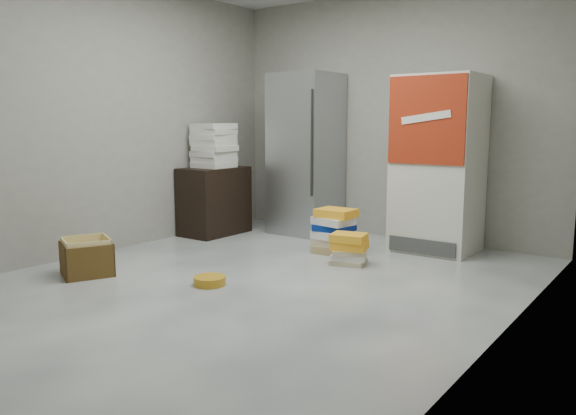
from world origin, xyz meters
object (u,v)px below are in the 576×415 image
(coke_cooler, at_px, (438,164))
(phonebook_stack_main, at_px, (334,231))
(steel_fridge, at_px, (306,154))
(wood_shelf, at_px, (214,201))
(cardboard_box, at_px, (87,260))

(coke_cooler, distance_m, phonebook_stack_main, 1.28)
(steel_fridge, relative_size, phonebook_stack_main, 4.13)
(steel_fridge, bearing_deg, coke_cooler, -0.18)
(wood_shelf, height_order, cardboard_box, wood_shelf)
(coke_cooler, distance_m, cardboard_box, 3.54)
(coke_cooler, height_order, wood_shelf, coke_cooler)
(coke_cooler, bearing_deg, cardboard_box, -127.41)
(coke_cooler, relative_size, wood_shelf, 2.25)
(wood_shelf, relative_size, phonebook_stack_main, 1.74)
(cardboard_box, bearing_deg, coke_cooler, 77.19)
(phonebook_stack_main, bearing_deg, coke_cooler, 46.29)
(steel_fridge, relative_size, cardboard_box, 3.54)
(cardboard_box, bearing_deg, phonebook_stack_main, 81.21)
(coke_cooler, bearing_deg, wood_shelf, -163.72)
(wood_shelf, height_order, phonebook_stack_main, wood_shelf)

